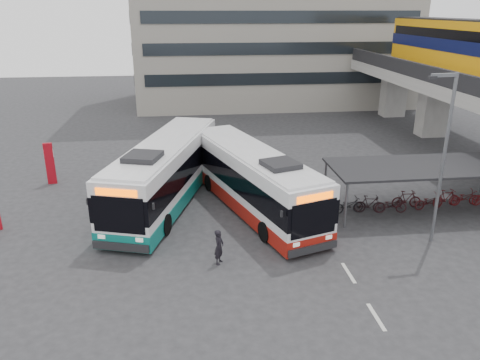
{
  "coord_description": "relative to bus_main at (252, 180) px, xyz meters",
  "views": [
    {
      "loc": [
        -4.0,
        -19.41,
        10.46
      ],
      "look_at": [
        -1.35,
        3.35,
        2.0
      ],
      "focal_mm": 35.0,
      "sensor_mm": 36.0,
      "label": 1
    }
  ],
  "objects": [
    {
      "name": "ground",
      "position": [
        0.56,
        -4.24,
        -1.66
      ],
      "size": [
        120.0,
        120.0,
        0.0
      ],
      "primitive_type": "plane",
      "color": "#28282B",
      "rests_on": "ground"
    },
    {
      "name": "pedestrian",
      "position": [
        -2.27,
        -5.79,
        -0.87
      ],
      "size": [
        0.59,
        0.68,
        1.58
      ],
      "primitive_type": "imported",
      "rotation": [
        0.0,
        0.0,
        1.13
      ],
      "color": "black",
      "rests_on": "ground"
    },
    {
      "name": "road_markings",
      "position": [
        3.06,
        -7.24,
        -1.66
      ],
      "size": [
        0.15,
        7.6,
        0.01
      ],
      "color": "beige",
      "rests_on": "ground"
    },
    {
      "name": "viaduct",
      "position": [
        17.56,
        8.98,
        4.57
      ],
      "size": [
        8.0,
        32.0,
        9.68
      ],
      "color": "gray",
      "rests_on": "ground"
    },
    {
      "name": "lamp_post",
      "position": [
        7.84,
        -4.89,
        2.85
      ],
      "size": [
        1.39,
        0.3,
        7.91
      ],
      "rotation": [
        0.0,
        0.0,
        0.1
      ],
      "color": "#595B60",
      "rests_on": "ground"
    },
    {
      "name": "sign_totem_north",
      "position": [
        -12.02,
        5.24,
        -0.3
      ],
      "size": [
        0.57,
        0.22,
        2.65
      ],
      "rotation": [
        0.0,
        0.0,
        0.1
      ],
      "color": "#A30A16",
      "rests_on": "ground"
    },
    {
      "name": "bike_shelter",
      "position": [
        9.04,
        -1.24,
        -0.36
      ],
      "size": [
        10.0,
        4.0,
        2.54
      ],
      "color": "#595B60",
      "rests_on": "ground"
    },
    {
      "name": "bus_teal",
      "position": [
        -4.71,
        1.51,
        0.09
      ],
      "size": [
        6.37,
        13.04,
        3.78
      ],
      "rotation": [
        0.0,
        0.0,
        -0.3
      ],
      "color": "white",
      "rests_on": "ground"
    },
    {
      "name": "bus_main",
      "position": [
        0.0,
        0.0,
        0.0
      ],
      "size": [
        6.26,
        12.32,
        3.58
      ],
      "rotation": [
        0.0,
        0.0,
        0.32
      ],
      "color": "white",
      "rests_on": "ground"
    }
  ]
}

